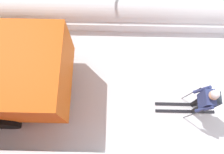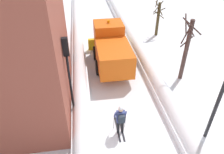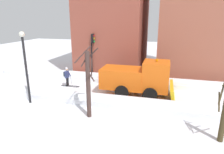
{
  "view_description": "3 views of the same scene",
  "coord_description": "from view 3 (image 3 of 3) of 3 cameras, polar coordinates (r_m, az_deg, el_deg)",
  "views": [
    {
      "loc": [
        -2.1,
        3.08,
        7.17
      ],
      "look_at": [
        -0.15,
        3.12,
        1.45
      ],
      "focal_mm": 37.79,
      "sensor_mm": 36.0,
      "label": 1
    },
    {
      "loc": [
        -2.14,
        -6.53,
        8.57
      ],
      "look_at": [
        -0.48,
        4.36,
        0.91
      ],
      "focal_mm": 33.52,
      "sensor_mm": 36.0,
      "label": 2
    },
    {
      "loc": [
        15.37,
        9.32,
        6.11
      ],
      "look_at": [
        -0.69,
        4.94,
        1.2
      ],
      "focal_mm": 31.92,
      "sensor_mm": 36.0,
      "label": 3
    }
  ],
  "objects": [
    {
      "name": "ground_plane",
      "position": [
        16.55,
        16.6,
        -5.93
      ],
      "size": [
        80.0,
        80.0,
        0.0
      ],
      "primitive_type": "plane",
      "color": "white"
    },
    {
      "name": "snowbank_left",
      "position": [
        18.81,
        16.61,
        -1.94
      ],
      "size": [
        1.1,
        36.0,
        0.95
      ],
      "color": "white",
      "rests_on": "ground"
    },
    {
      "name": "snowbank_right",
      "position": [
        14.08,
        16.84,
        -8.53
      ],
      "size": [
        1.1,
        36.0,
        0.9
      ],
      "color": "white",
      "rests_on": "ground"
    },
    {
      "name": "plow_truck",
      "position": [
        16.26,
        7.56,
        -0.24
      ],
      "size": [
        3.2,
        5.98,
        3.12
      ],
      "color": "orange",
      "rests_on": "ground"
    },
    {
      "name": "skier",
      "position": [
        18.9,
        -12.76,
        0.36
      ],
      "size": [
        0.62,
        1.8,
        1.81
      ],
      "color": "black",
      "rests_on": "ground"
    },
    {
      "name": "traffic_light_pole",
      "position": [
        19.81,
        -5.6,
        8.14
      ],
      "size": [
        0.28,
        0.42,
        4.68
      ],
      "color": "black",
      "rests_on": "ground"
    },
    {
      "name": "street_lamp",
      "position": [
        15.43,
        -23.66,
        4.69
      ],
      "size": [
        0.4,
        0.4,
        5.26
      ],
      "color": "black",
      "rests_on": "ground"
    },
    {
      "name": "bare_tree_near",
      "position": [
        12.37,
        -6.82,
        -1.67
      ],
      "size": [
        1.14,
        1.37,
        4.49
      ],
      "color": "#45312C",
      "rests_on": "ground"
    }
  ]
}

